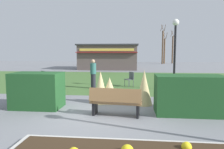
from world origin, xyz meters
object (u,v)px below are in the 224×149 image
at_px(cafe_chair_west, 42,77).
at_px(cafe_chair_east, 130,78).
at_px(tree_right_bg, 163,47).
at_px(food_kiosk, 109,57).
at_px(park_bench, 116,102).
at_px(person_strolling, 93,74).
at_px(lamppost_mid, 175,45).
at_px(parked_car_west_slot, 96,61).
at_px(tree_center_bg, 173,49).
at_px(cafe_chair_center, 53,78).
at_px(tree_left_bg, 164,50).

bearing_deg(cafe_chair_west, cafe_chair_east, -1.81).
bearing_deg(tree_right_bg, cafe_chair_west, -113.72).
xyz_separation_m(food_kiosk, cafe_chair_east, (2.89, -13.58, -1.01)).
height_order(park_bench, person_strolling, person_strolling).
height_order(park_bench, lamppost_mid, lamppost_mid).
bearing_deg(food_kiosk, parked_car_west_slot, 111.56).
height_order(cafe_chair_west, tree_center_bg, tree_center_bg).
bearing_deg(cafe_chair_center, cafe_chair_west, 151.02).
xyz_separation_m(person_strolling, tree_center_bg, (9.69, 28.74, 1.86)).
distance_m(lamppost_mid, cafe_chair_west, 8.47).
relative_size(cafe_chair_center, tree_center_bg, 0.14).
distance_m(person_strolling, tree_left_bg, 28.67).
bearing_deg(lamppost_mid, park_bench, -118.76).
bearing_deg(tree_right_bg, cafe_chair_east, -101.93).
bearing_deg(tree_left_bg, lamppost_mid, -97.09).
xyz_separation_m(park_bench, food_kiosk, (-2.50, 19.66, 1.06)).
bearing_deg(food_kiosk, tree_right_bg, 55.11).
distance_m(cafe_chair_east, parked_car_west_slot, 21.67).
distance_m(cafe_chair_center, person_strolling, 2.70).
bearing_deg(cafe_chair_east, tree_left_bg, 77.54).
distance_m(cafe_chair_west, cafe_chair_center, 1.11).
xyz_separation_m(park_bench, tree_center_bg, (7.95, 33.93, 2.24)).
relative_size(lamppost_mid, food_kiosk, 0.53).
relative_size(lamppost_mid, cafe_chair_east, 4.38).
xyz_separation_m(cafe_chair_center, tree_right_bg, (10.13, 25.80, 2.57)).
relative_size(cafe_chair_west, parked_car_west_slot, 0.20).
distance_m(cafe_chair_west, person_strolling, 3.76).
height_order(lamppost_mid, parked_car_west_slot, lamppost_mid).
distance_m(parked_car_west_slot, tree_left_bg, 13.11).
relative_size(cafe_chair_east, person_strolling, 0.53).
bearing_deg(parked_car_west_slot, cafe_chair_west, -89.84).
xyz_separation_m(lamppost_mid, cafe_chair_center, (-7.21, 0.54, -1.94)).
bearing_deg(cafe_chair_west, tree_center_bg, 64.36).
bearing_deg(cafe_chair_center, lamppost_mid, -4.29).
xyz_separation_m(park_bench, cafe_chair_west, (-5.33, 6.26, 0.05)).
height_order(food_kiosk, tree_center_bg, tree_center_bg).
bearing_deg(parked_car_west_slot, tree_left_bg, 26.13).
xyz_separation_m(lamppost_mid, parked_car_west_slot, (-8.23, 21.78, -1.83)).
xyz_separation_m(cafe_chair_center, parked_car_west_slot, (-1.02, 21.24, 0.12)).
relative_size(food_kiosk, cafe_chair_east, 8.22).
bearing_deg(cafe_chair_west, person_strolling, -16.58).
bearing_deg(tree_center_bg, tree_left_bg, -143.41).
bearing_deg(lamppost_mid, cafe_chair_west, 172.50).
distance_m(food_kiosk, tree_center_bg, 17.73).
bearing_deg(cafe_chair_west, tree_left_bg, 66.30).
bearing_deg(cafe_chair_west, cafe_chair_center, -28.98).
height_order(food_kiosk, cafe_chair_center, food_kiosk).
xyz_separation_m(park_bench, parked_car_west_slot, (-5.39, 26.96, 0.16)).
height_order(lamppost_mid, tree_center_bg, tree_center_bg).
height_order(cafe_chair_center, parked_car_west_slot, parked_car_west_slot).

